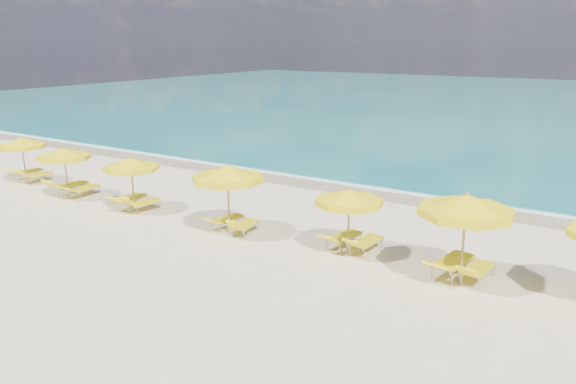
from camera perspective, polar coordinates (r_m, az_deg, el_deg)
The scene contains 23 objects.
ground_plane at distance 19.40m, azimuth -2.40°, elevation -4.40°, with size 120.00×120.00×0.00m, color beige.
ocean at distance 64.14m, azimuth 23.26°, elevation 8.20°, with size 120.00×80.00×0.30m, color #126564.
wet_sand_band at distance 25.54m, azimuth 7.16°, elevation 0.34°, with size 120.00×2.60×0.01m, color tan.
foam_line at distance 26.24m, azimuth 7.91°, elevation 0.71°, with size 120.00×1.20×0.03m, color white.
whitecap_near at distance 36.55m, azimuth 5.21°, elevation 4.91°, with size 14.00×0.36×0.05m, color white.
umbrella_0 at distance 28.99m, azimuth -25.44°, elevation 4.51°, with size 2.71×2.71×2.18m.
umbrella_1 at distance 25.32m, azimuth -21.81°, elevation 3.61°, with size 2.47×2.47×2.22m.
umbrella_2 at distance 22.46m, azimuth -15.65°, elevation 2.71°, with size 2.24×2.24×2.18m.
umbrella_3 at distance 19.00m, azimuth -6.15°, elevation 1.82°, with size 3.15×3.15×2.51m.
umbrella_4 at distance 17.23m, azimuth 6.25°, elevation -0.58°, with size 2.42×2.42×2.17m.
umbrella_5 at distance 15.66m, azimuth 17.66°, elevation -1.35°, with size 3.20×3.20×2.63m.
lounger_0_left at distance 29.92m, azimuth -24.99°, elevation 1.62°, with size 0.61×1.79×0.65m.
lounger_0_right at distance 28.99m, azimuth -24.08°, elevation 1.33°, with size 0.61×1.70×0.77m.
lounger_1_left at distance 26.17m, azimuth -21.32°, elevation 0.30°, with size 0.68×1.93×0.88m.
lounger_1_right at distance 25.61m, azimuth -19.93°, elevation 0.03°, with size 0.72×1.78×0.65m.
lounger_2_left at distance 23.29m, azimuth -15.71°, elevation -1.02°, with size 0.96×1.97×0.76m.
lounger_2_right at distance 22.72m, azimuth -14.43°, elevation -1.38°, with size 0.68×1.64×0.79m.
lounger_3_left at distance 20.19m, azimuth -6.30°, elevation -3.10°, with size 0.79×1.72×0.63m.
lounger_3_right at distance 19.48m, azimuth -4.42°, elevation -3.73°, with size 0.79×1.62×0.78m.
lounger_4_left at distance 18.33m, azimuth 5.61°, elevation -4.96°, with size 0.82×1.84×0.70m.
lounger_4_right at distance 17.97m, azimuth 7.89°, elevation -5.45°, with size 0.68×1.79×0.75m.
lounger_5_left at distance 16.80m, azimuth 16.32°, elevation -7.34°, with size 0.99×2.17×0.77m.
lounger_5_right at distance 16.61m, azimuth 18.66°, elevation -7.92°, with size 0.70×1.76×0.77m.
Camera 1 is at (10.52, -14.94, 6.52)m, focal length 35.00 mm.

